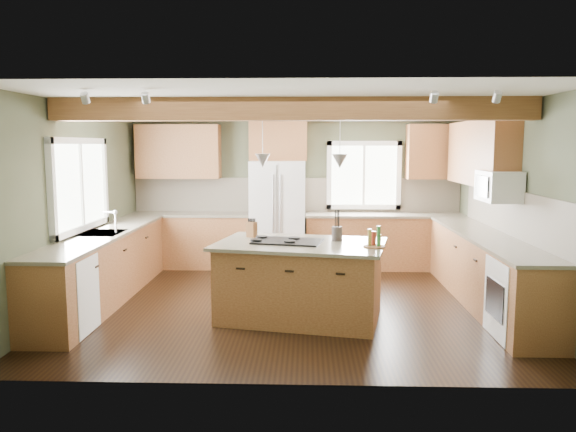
{
  "coord_description": "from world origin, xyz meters",
  "views": [
    {
      "loc": [
        0.18,
        -7.13,
        2.06
      ],
      "look_at": [
        -0.07,
        0.3,
        1.12
      ],
      "focal_mm": 35.0,
      "sensor_mm": 36.0,
      "label": 1
    }
  ],
  "objects": [
    {
      "name": "wall_left",
      "position": [
        -2.8,
        0.0,
        1.3
      ],
      "size": [
        0.0,
        5.0,
        5.0
      ],
      "primitive_type": "plane",
      "rotation": [
        1.57,
        0.0,
        1.57
      ],
      "color": "#404732",
      "rests_on": "ground"
    },
    {
      "name": "wall_back",
      "position": [
        0.0,
        2.5,
        1.3
      ],
      "size": [
        5.6,
        0.0,
        5.6
      ],
      "primitive_type": "plane",
      "rotation": [
        1.57,
        0.0,
        0.0
      ],
      "color": "#404732",
      "rests_on": "ground"
    },
    {
      "name": "counter_back_left",
      "position": [
        -1.79,
        2.2,
        0.9
      ],
      "size": [
        2.06,
        0.64,
        0.04
      ],
      "primitive_type": "cube",
      "color": "#484135",
      "rests_on": "base_cab_back_left"
    },
    {
      "name": "cooktop",
      "position": [
        -0.04,
        -0.58,
        0.93
      ],
      "size": [
        0.88,
        0.67,
        0.02
      ],
      "primitive_type": "cube",
      "rotation": [
        0.0,
        0.0,
        -0.2
      ],
      "color": "black",
      "rests_on": "island_top"
    },
    {
      "name": "counter_right",
      "position": [
        2.5,
        0.05,
        0.9
      ],
      "size": [
        0.64,
        3.74,
        0.04
      ],
      "primitive_type": "cube",
      "color": "#484135",
      "rests_on": "base_cab_right"
    },
    {
      "name": "ceiling_beam",
      "position": [
        0.0,
        -0.61,
        2.47
      ],
      "size": [
        5.55,
        0.26,
        0.26
      ],
      "primitive_type": "cube",
      "color": "brown",
      "rests_on": "ceiling"
    },
    {
      "name": "backsplash_back",
      "position": [
        0.0,
        2.48,
        1.21
      ],
      "size": [
        5.58,
        0.03,
        0.58
      ],
      "primitive_type": "cube",
      "color": "brown",
      "rests_on": "wall_back"
    },
    {
      "name": "base_cab_right",
      "position": [
        2.5,
        0.05,
        0.44
      ],
      "size": [
        0.6,
        3.7,
        0.88
      ],
      "primitive_type": "cube",
      "color": "brown",
      "rests_on": "floor"
    },
    {
      "name": "floor",
      "position": [
        0.0,
        0.0,
        0.0
      ],
      "size": [
        5.6,
        5.6,
        0.0
      ],
      "primitive_type": "plane",
      "color": "black",
      "rests_on": "ground"
    },
    {
      "name": "oven",
      "position": [
        2.49,
        -1.25,
        0.43
      ],
      "size": [
        0.6,
        0.72,
        0.84
      ],
      "primitive_type": "cube",
      "color": "white",
      "rests_on": "floor"
    },
    {
      "name": "window_back",
      "position": [
        1.15,
        2.48,
        1.55
      ],
      "size": [
        1.1,
        0.04,
        1.0
      ],
      "primitive_type": "cube",
      "color": "white",
      "rests_on": "wall_back"
    },
    {
      "name": "utensil_crock",
      "position": [
        0.55,
        -0.46,
        1.0
      ],
      "size": [
        0.14,
        0.14,
        0.17
      ],
      "primitive_type": "cylinder",
      "rotation": [
        0.0,
        0.0,
        -0.15
      ],
      "color": "#362E2B",
      "rests_on": "island_top"
    },
    {
      "name": "island",
      "position": [
        0.11,
        -0.61,
        0.44
      ],
      "size": [
        2.01,
        1.45,
        0.88
      ],
      "primitive_type": "cube",
      "rotation": [
        0.0,
        0.0,
        -0.2
      ],
      "color": "brown",
      "rests_on": "floor"
    },
    {
      "name": "counter_back_right",
      "position": [
        1.49,
        2.2,
        0.9
      ],
      "size": [
        2.66,
        0.64,
        0.04
      ],
      "primitive_type": "cube",
      "color": "#484135",
      "rests_on": "base_cab_back_right"
    },
    {
      "name": "base_cab_back_right",
      "position": [
        1.49,
        2.2,
        0.44
      ],
      "size": [
        2.62,
        0.6,
        0.88
      ],
      "primitive_type": "cube",
      "color": "brown",
      "rests_on": "floor"
    },
    {
      "name": "wall_right",
      "position": [
        2.8,
        0.0,
        1.3
      ],
      "size": [
        0.0,
        5.0,
        5.0
      ],
      "primitive_type": "plane",
      "rotation": [
        1.57,
        0.0,
        -1.57
      ],
      "color": "#404732",
      "rests_on": "ground"
    },
    {
      "name": "backsplash_right",
      "position": [
        2.78,
        0.05,
        1.21
      ],
      "size": [
        0.03,
        3.7,
        0.58
      ],
      "primitive_type": "cube",
      "color": "brown",
      "rests_on": "wall_right"
    },
    {
      "name": "base_cab_back_left",
      "position": [
        -1.79,
        2.2,
        0.44
      ],
      "size": [
        2.02,
        0.6,
        0.88
      ],
      "primitive_type": "cube",
      "color": "brown",
      "rests_on": "floor"
    },
    {
      "name": "refrigerator",
      "position": [
        -0.3,
        2.12,
        0.9
      ],
      "size": [
        0.9,
        0.74,
        1.8
      ],
      "primitive_type": "cube",
      "color": "silver",
      "rests_on": "floor"
    },
    {
      "name": "faucet",
      "position": [
        -2.32,
        0.05,
        1.05
      ],
      "size": [
        0.02,
        0.02,
        0.28
      ],
      "primitive_type": "cylinder",
      "color": "#B2B2B7",
      "rests_on": "sink"
    },
    {
      "name": "dishwasher",
      "position": [
        -2.49,
        -1.25,
        0.43
      ],
      "size": [
        0.6,
        0.6,
        0.84
      ],
      "primitive_type": "cube",
      "color": "white",
      "rests_on": "floor"
    },
    {
      "name": "upper_cab_right",
      "position": [
        2.62,
        0.9,
        1.95
      ],
      "size": [
        0.35,
        2.2,
        0.9
      ],
      "primitive_type": "cube",
      "color": "brown",
      "rests_on": "wall_right"
    },
    {
      "name": "knife_block",
      "position": [
        -0.5,
        -0.24,
        1.02
      ],
      "size": [
        0.14,
        0.13,
        0.19
      ],
      "primitive_type": "cube",
      "rotation": [
        0.0,
        0.0,
        -0.55
      ],
      "color": "brown",
      "rests_on": "island_top"
    },
    {
      "name": "upper_cab_back_corner",
      "position": [
        2.3,
        2.33,
        1.95
      ],
      "size": [
        0.9,
        0.35,
        0.9
      ],
      "primitive_type": "cube",
      "color": "brown",
      "rests_on": "wall_back"
    },
    {
      "name": "base_cab_left",
      "position": [
        -2.5,
        0.05,
        0.44
      ],
      "size": [
        0.6,
        3.7,
        0.88
      ],
      "primitive_type": "cube",
      "color": "brown",
      "rests_on": "floor"
    },
    {
      "name": "upper_cab_over_fridge",
      "position": [
        -0.3,
        2.33,
        2.15
      ],
      "size": [
        0.96,
        0.35,
        0.7
      ],
      "primitive_type": "cube",
      "color": "brown",
      "rests_on": "wall_back"
    },
    {
      "name": "pendant_left",
      "position": [
        -0.34,
        -0.52,
        1.88
      ],
      "size": [
        0.18,
        0.18,
        0.16
      ],
      "primitive_type": "cone",
      "rotation": [
        3.14,
        0.0,
        0.0
      ],
      "color": "#B2B2B7",
      "rests_on": "ceiling"
    },
    {
      "name": "ceiling",
      "position": [
        0.0,
        0.0,
        2.6
      ],
      "size": [
        5.6,
        5.6,
        0.0
      ],
      "primitive_type": "plane",
      "rotation": [
        3.14,
        0.0,
        0.0
      ],
      "color": "silver",
      "rests_on": "wall_back"
    },
    {
      "name": "microwave",
      "position": [
        2.58,
        -0.05,
        1.55
      ],
      "size": [
        0.4,
        0.7,
        0.38
      ],
      "primitive_type": "cube",
      "color": "white",
      "rests_on": "wall_right"
    },
    {
      "name": "sink",
      "position": [
        -2.5,
        0.05,
        0.91
      ],
      "size": [
        0.5,
        0.65,
        0.03
      ],
      "primitive_type": "cube",
      "color": "#262628",
      "rests_on": "counter_left"
    },
    {
      "name": "window_left",
      "position": [
        -2.78,
        0.05,
        1.55
      ],
      "size": [
        0.04,
        1.6,
        1.05
      ],
      "primitive_type": "cube",
      "color": "white",
      "rests_on": "wall_left"
    },
    {
      "name": "bottle_tray",
      "position": [
        0.94,
        -0.89,
        1.03
      ],
      "size": [
        0.26,
        0.26,
        0.23
      ],
      "primitive_type": null,
      "rotation": [
        0.0,
        0.0,
        -0.06
      ],
      "color": "brown",
      "rests_on": "island_top"
    },
    {
      "name": "upper_cab_back_left",
      "position": [
        -1.99,
        2.33,
        1.95
      ],
      "size": [
        1.4,
        0.35,
        0.9
      ],
      "primitive_type": "cube",
      "color": "brown",
      "rests_on": "wall_back"
    },
    {
      "name": "soffit_trim",
      "position": [
        0.0,
        2.4,
        2.54
      ],
      "size": [
        5.55,
        0.2,
        0.1
      ],
      "primitive_type": "cube",
      "color": "brown",
      "rests_on": "ceiling"
    },
    {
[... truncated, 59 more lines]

